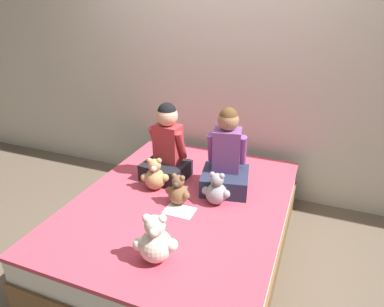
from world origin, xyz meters
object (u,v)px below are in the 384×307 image
(bed, at_px, (181,225))
(teddy_bear_between_children, at_px, (178,191))
(teddy_bear_at_foot_of_bed, at_px, (156,241))
(sign_card, at_px, (179,211))
(teddy_bear_held_by_left_child, at_px, (155,176))
(child_on_left, at_px, (167,148))
(child_on_right, at_px, (226,160))
(teddy_bear_held_by_right_child, at_px, (216,191))

(bed, xyz_separation_m, teddy_bear_between_children, (0.00, -0.04, 0.32))
(teddy_bear_between_children, height_order, teddy_bear_at_foot_of_bed, teddy_bear_at_foot_of_bed)
(sign_card, bearing_deg, teddy_bear_held_by_left_child, 144.14)
(bed, xyz_separation_m, child_on_left, (-0.25, 0.30, 0.48))
(child_on_right, bearing_deg, sign_card, -125.59)
(teddy_bear_at_foot_of_bed, bearing_deg, child_on_left, 92.83)
(child_on_left, distance_m, teddy_bear_at_foot_of_bed, 1.00)
(child_on_left, xyz_separation_m, teddy_bear_held_by_right_child, (0.50, -0.24, -0.15))
(teddy_bear_held_by_left_child, relative_size, teddy_bear_between_children, 1.12)
(bed, bearing_deg, teddy_bear_held_by_right_child, 12.76)
(child_on_left, height_order, teddy_bear_between_children, child_on_left)
(child_on_left, relative_size, teddy_bear_held_by_left_child, 2.40)
(teddy_bear_at_foot_of_bed, bearing_deg, teddy_bear_held_by_right_child, 59.94)
(teddy_bear_at_foot_of_bed, xyz_separation_m, sign_card, (-0.07, 0.49, -0.12))
(teddy_bear_between_children, bearing_deg, child_on_right, 61.40)
(child_on_left, height_order, teddy_bear_at_foot_of_bed, child_on_left)
(bed, bearing_deg, child_on_left, 129.55)
(child_on_left, distance_m, teddy_bear_held_by_right_child, 0.57)
(child_on_right, height_order, teddy_bear_at_foot_of_bed, child_on_right)
(child_on_right, relative_size, teddy_bear_held_by_right_child, 2.58)
(teddy_bear_held_by_right_child, bearing_deg, teddy_bear_held_by_left_child, 174.66)
(bed, relative_size, child_on_right, 2.99)
(teddy_bear_held_by_left_child, height_order, teddy_bear_between_children, teddy_bear_held_by_left_child)
(child_on_left, distance_m, teddy_bear_held_by_left_child, 0.26)
(child_on_right, bearing_deg, teddy_bear_held_by_right_child, -99.64)
(teddy_bear_at_foot_of_bed, distance_m, sign_card, 0.51)
(teddy_bear_at_foot_of_bed, bearing_deg, sign_card, 79.36)
(bed, distance_m, child_on_left, 0.62)
(teddy_bear_held_by_left_child, bearing_deg, child_on_right, 3.82)
(teddy_bear_held_by_left_child, distance_m, sign_card, 0.38)
(teddy_bear_between_children, xyz_separation_m, teddy_bear_at_foot_of_bed, (0.12, -0.58, 0.03))
(child_on_right, bearing_deg, teddy_bear_between_children, -136.56)
(teddy_bear_held_by_left_child, relative_size, sign_card, 1.24)
(bed, distance_m, teddy_bear_at_foot_of_bed, 0.72)
(child_on_left, bearing_deg, bed, -44.29)
(bed, bearing_deg, child_on_right, 50.50)
(child_on_left, distance_m, teddy_bear_between_children, 0.45)
(teddy_bear_between_children, bearing_deg, teddy_bear_held_by_left_child, 160.84)
(child_on_right, xyz_separation_m, teddy_bear_between_children, (-0.25, -0.34, -0.14))
(teddy_bear_held_by_right_child, height_order, teddy_bear_at_foot_of_bed, teddy_bear_at_foot_of_bed)
(teddy_bear_held_by_left_child, height_order, sign_card, teddy_bear_held_by_left_child)
(bed, bearing_deg, teddy_bear_between_children, -88.48)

